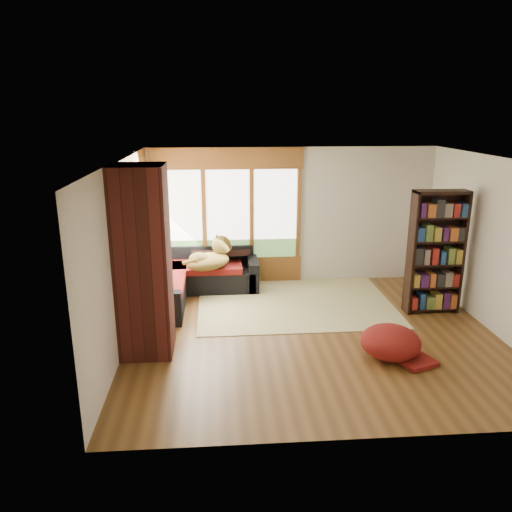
# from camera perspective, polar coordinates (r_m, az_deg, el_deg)

# --- Properties ---
(floor) EXTENTS (5.50, 5.50, 0.00)m
(floor) POSITION_cam_1_polar(r_m,az_deg,el_deg) (7.68, 6.48, -8.88)
(floor) COLOR #533517
(floor) RESTS_ON ground
(ceiling) EXTENTS (5.50, 5.50, 0.00)m
(ceiling) POSITION_cam_1_polar(r_m,az_deg,el_deg) (6.97, 7.17, 10.81)
(ceiling) COLOR white
(wall_back) EXTENTS (5.50, 0.04, 2.60)m
(wall_back) POSITION_cam_1_polar(r_m,az_deg,el_deg) (9.61, 3.98, 4.59)
(wall_back) COLOR silver
(wall_back) RESTS_ON ground
(wall_front) EXTENTS (5.50, 0.04, 2.60)m
(wall_front) POSITION_cam_1_polar(r_m,az_deg,el_deg) (4.93, 12.35, -7.52)
(wall_front) COLOR silver
(wall_front) RESTS_ON ground
(wall_left) EXTENTS (0.04, 5.00, 2.60)m
(wall_left) POSITION_cam_1_polar(r_m,az_deg,el_deg) (7.22, -15.15, 0.02)
(wall_left) COLOR silver
(wall_left) RESTS_ON ground
(wall_right) EXTENTS (0.04, 5.00, 2.60)m
(wall_right) POSITION_cam_1_polar(r_m,az_deg,el_deg) (8.20, 26.03, 0.85)
(wall_right) COLOR silver
(wall_right) RESTS_ON ground
(windows_back) EXTENTS (2.82, 0.10, 1.90)m
(windows_back) POSITION_cam_1_polar(r_m,az_deg,el_deg) (9.47, -3.21, 4.74)
(windows_back) COLOR brown
(windows_back) RESTS_ON wall_back
(windows_left) EXTENTS (0.10, 2.62, 1.90)m
(windows_left) POSITION_cam_1_polar(r_m,az_deg,el_deg) (8.34, -13.52, 2.68)
(windows_left) COLOR brown
(windows_left) RESTS_ON wall_left
(roller_blind) EXTENTS (0.03, 0.72, 0.90)m
(roller_blind) POSITION_cam_1_polar(r_m,az_deg,el_deg) (9.06, -12.71, 6.40)
(roller_blind) COLOR #768358
(roller_blind) RESTS_ON wall_left
(brick_chimney) EXTENTS (0.70, 0.70, 2.60)m
(brick_chimney) POSITION_cam_1_polar(r_m,az_deg,el_deg) (6.83, -12.79, -0.75)
(brick_chimney) COLOR #471914
(brick_chimney) RESTS_ON ground
(sectional_sofa) EXTENTS (2.20, 2.20, 0.80)m
(sectional_sofa) POSITION_cam_1_polar(r_m,az_deg,el_deg) (9.02, -7.79, -2.90)
(sectional_sofa) COLOR black
(sectional_sofa) RESTS_ON ground
(area_rug) EXTENTS (3.36, 2.58, 0.01)m
(area_rug) POSITION_cam_1_polar(r_m,az_deg,el_deg) (8.84, 4.40, -5.26)
(area_rug) COLOR #EEEABA
(area_rug) RESTS_ON ground
(bookshelf) EXTENTS (0.88, 0.29, 2.04)m
(bookshelf) POSITION_cam_1_polar(r_m,az_deg,el_deg) (8.63, 19.86, 0.36)
(bookshelf) COLOR black
(bookshelf) RESTS_ON ground
(pouf) EXTENTS (1.04, 1.04, 0.44)m
(pouf) POSITION_cam_1_polar(r_m,az_deg,el_deg) (7.13, 15.12, -9.40)
(pouf) COLOR maroon
(pouf) RESTS_ON area_rug
(dog_tan) EXTENTS (1.02, 0.96, 0.50)m
(dog_tan) POSITION_cam_1_polar(r_m,az_deg,el_deg) (8.95, -5.17, 0.30)
(dog_tan) COLOR brown
(dog_tan) RESTS_ON sectional_sofa
(dog_brindle) EXTENTS (0.64, 0.81, 0.40)m
(dog_brindle) POSITION_cam_1_polar(r_m,az_deg,el_deg) (8.22, -11.30, -1.84)
(dog_brindle) COLOR black
(dog_brindle) RESTS_ON sectional_sofa
(throw_pillows) EXTENTS (1.98, 1.68, 0.45)m
(throw_pillows) POSITION_cam_1_polar(r_m,az_deg,el_deg) (8.93, -7.32, 0.10)
(throw_pillows) COLOR black
(throw_pillows) RESTS_ON sectional_sofa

